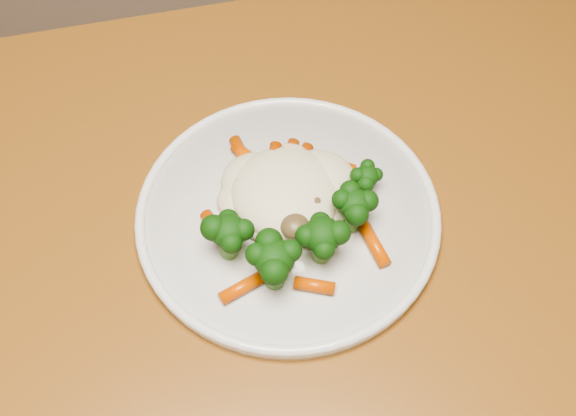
{
  "coord_description": "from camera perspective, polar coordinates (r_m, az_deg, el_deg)",
  "views": [
    {
      "loc": [
        0.01,
        0.02,
        1.33
      ],
      "look_at": [
        0.05,
        0.39,
        0.77
      ],
      "focal_mm": 45.0,
      "sensor_mm": 36.0,
      "label": 1
    }
  ],
  "objects": [
    {
      "name": "plate",
      "position": [
        0.68,
        0.0,
        -0.65
      ],
      "size": [
        0.29,
        0.29,
        0.01
      ],
      "primitive_type": "cylinder",
      "color": "white",
      "rests_on": "dining_table"
    },
    {
      "name": "dining_table",
      "position": [
        0.76,
        -4.03,
        -9.2
      ],
      "size": [
        1.16,
        0.84,
        0.75
      ],
      "rotation": [
        0.0,
        0.0,
        0.11
      ],
      "color": "brown",
      "rests_on": "ground"
    },
    {
      "name": "meal",
      "position": [
        0.65,
        0.23,
        -0.06
      ],
      "size": [
        0.18,
        0.19,
        0.05
      ],
      "color": "beige",
      "rests_on": "plate"
    }
  ]
}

